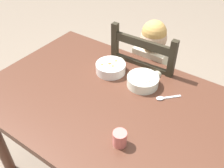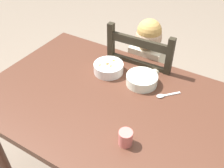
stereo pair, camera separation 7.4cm
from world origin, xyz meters
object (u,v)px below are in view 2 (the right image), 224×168
dining_table (106,111)px  dining_chair (143,85)px  bowl_of_carrots (109,68)px  child_figure (145,66)px  spoon (164,95)px  drinking_cup (126,138)px  bowl_of_peas (142,79)px

dining_table → dining_chair: dining_chair is taller
dining_table → bowl_of_carrots: (-0.11, 0.20, 0.13)m
child_figure → bowl_of_carrots: (-0.11, -0.29, 0.12)m
dining_table → bowl_of_carrots: bearing=118.0°
dining_table → spoon: bearing=33.0°
dining_chair → spoon: dining_chair is taller
child_figure → dining_chair: bearing=71.0°
dining_table → bowl_of_carrots: 0.26m
child_figure → spoon: size_ratio=8.43×
dining_table → drinking_cup: 0.34m
dining_chair → child_figure: size_ratio=1.00×
dining_table → drinking_cup: (0.23, -0.21, 0.14)m
bowl_of_carrots → drinking_cup: (0.34, -0.41, 0.01)m
bowl_of_carrots → spoon: (0.37, -0.03, -0.03)m
child_figure → spoon: bearing=-51.7°
dining_chair → dining_table: bearing=-90.4°
child_figure → bowl_of_carrots: size_ratio=5.43×
dining_table → child_figure: size_ratio=1.38×
drinking_cup → dining_chair: bearing=107.7°
bowl_of_peas → spoon: (0.15, -0.03, -0.03)m
child_figure → bowl_of_peas: bearing=-69.6°
dining_table → drinking_cup: bearing=-42.3°
dining_chair → drinking_cup: dining_chair is taller
child_figure → bowl_of_peas: (0.11, -0.29, 0.12)m
bowl_of_peas → bowl_of_carrots: size_ratio=1.00×
dining_chair → drinking_cup: (0.23, -0.71, 0.30)m
dining_table → drinking_cup: size_ratio=18.05×
bowl_of_carrots → spoon: bearing=-5.1°
child_figure → dining_table: bearing=-90.2°
dining_chair → bowl_of_peas: size_ratio=5.44×
dining_table → dining_chair: bearing=89.6°
dining_table → child_figure: child_figure is taller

